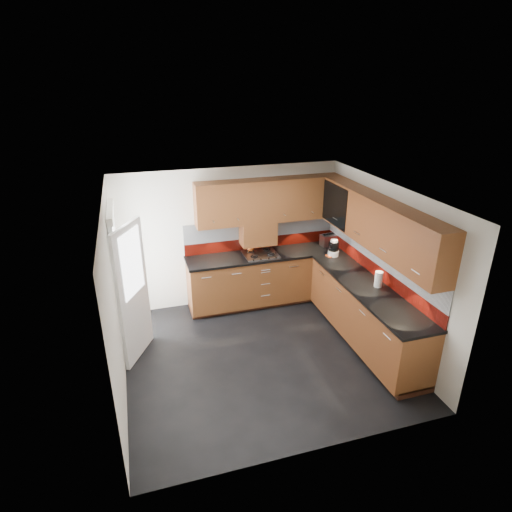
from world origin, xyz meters
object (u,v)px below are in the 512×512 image
object	(u,v)px
utensil_pot	(251,247)
toaster	(329,240)
gas_hob	(261,254)
food_processor	(334,248)

from	to	relation	value
utensil_pot	toaster	world-z (taller)	utensil_pot
utensil_pot	gas_hob	bearing A→B (deg)	-57.97
utensil_pot	food_processor	world-z (taller)	utensil_pot
gas_hob	toaster	world-z (taller)	toaster
toaster	food_processor	size ratio (longest dim) A/B	1.04
utensil_pot	toaster	bearing A→B (deg)	-4.87
toaster	food_processor	distance (m)	0.49
utensil_pot	food_processor	bearing A→B (deg)	-24.49
gas_hob	utensil_pot	bearing A→B (deg)	122.03
gas_hob	utensil_pot	distance (m)	0.25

